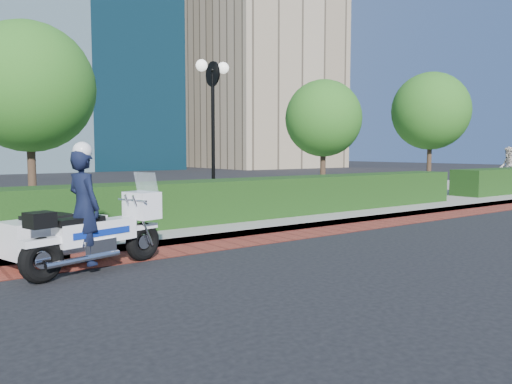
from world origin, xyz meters
TOP-DOWN VIEW (x-y plane):
  - ground at (0.00, 0.00)m, footprint 120.00×120.00m
  - brick_strip at (0.00, 1.50)m, footprint 60.00×1.00m
  - sidewalk at (0.00, 6.00)m, footprint 60.00×8.00m
  - hedge_main at (0.00, 3.60)m, footprint 18.00×1.20m
  - lamppost at (1.00, 5.20)m, footprint 1.02×0.70m
  - tree_b at (-3.50, 6.50)m, footprint 3.20×3.20m
  - tree_c at (6.50, 6.50)m, footprint 2.80×2.80m
  - tree_d at (13.00, 6.50)m, footprint 3.40×3.40m
  - tower_right at (28.00, 38.00)m, footprint 14.00×12.00m
  - police_motorcycle at (-4.01, 1.12)m, footprint 2.50×1.81m
  - pedestrian at (18.10, 5.57)m, footprint 1.18×1.15m

SIDE VIEW (x-z plane):
  - ground at x=0.00m, z-range 0.00..0.00m
  - brick_strip at x=0.00m, z-range 0.00..0.01m
  - sidewalk at x=0.00m, z-range 0.00..0.15m
  - hedge_main at x=0.00m, z-range 0.15..1.15m
  - police_motorcycle at x=-4.01m, z-range -0.32..1.70m
  - pedestrian at x=18.10m, z-range 0.15..2.07m
  - lamppost at x=1.00m, z-range 0.85..5.06m
  - tree_c at x=6.50m, z-range 0.90..5.20m
  - tree_b at x=-3.50m, z-range 0.99..5.88m
  - tree_d at x=13.00m, z-range 1.03..6.19m
  - tower_right at x=28.00m, z-range 0.00..28.00m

